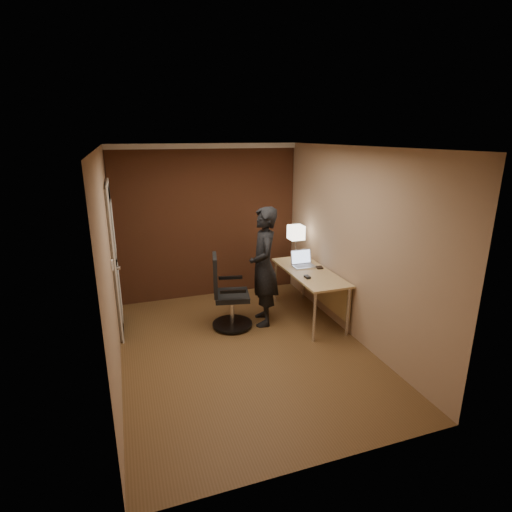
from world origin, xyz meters
name	(u,v)px	position (x,y,z in m)	size (l,w,h in m)	color
room	(196,222)	(-0.27, 1.54, 1.37)	(4.00, 4.00, 4.00)	brown
desk	(314,279)	(1.25, 0.58, 0.60)	(0.60, 1.50, 0.73)	#D3B879
desk_lamp	(296,233)	(1.25, 1.23, 1.15)	(0.22, 0.22, 0.54)	silver
laptop	(302,262)	(1.19, 0.85, 0.79)	(0.33, 0.26, 0.23)	silver
mouse	(307,277)	(1.02, 0.33, 0.75)	(0.06, 0.10, 0.03)	black
wallet	(319,267)	(1.38, 0.65, 0.74)	(0.09, 0.11, 0.02)	black
office_chair	(227,297)	(-0.04, 0.66, 0.46)	(0.57, 0.64, 1.04)	black
person	(264,267)	(0.50, 0.64, 0.85)	(0.62, 0.41, 1.70)	black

